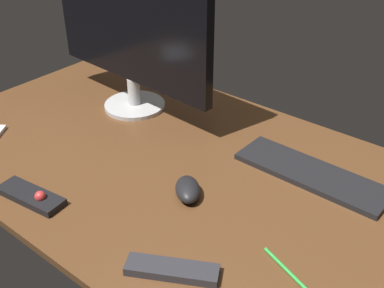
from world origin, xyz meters
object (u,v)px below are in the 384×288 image
computer_mouse (188,189)px  tv_remote (172,270)px  pen (288,271)px  monitor (129,25)px  keyboard (312,174)px  media_remote (32,196)px

computer_mouse → tv_remote: (13.23, -20.68, -1.08)cm
tv_remote → pen: (17.49, 14.43, -0.54)cm
monitor → pen: monitor is taller
computer_mouse → monitor: bearing=-165.5°
keyboard → pen: size_ratio=2.70×
monitor → computer_mouse: 54.58cm
computer_mouse → keyboard: bearing=98.6°
pen → media_remote: bearing=-142.7°
monitor → pen: bearing=-19.8°
computer_mouse → media_remote: (-27.55, -24.17, -1.02)cm
media_remote → tv_remote: media_remote is taller
keyboard → tv_remote: 46.97cm
monitor → keyboard: bearing=4.4°
keyboard → tv_remote: tv_remote is taller
pen → tv_remote: bearing=-120.3°
monitor → computer_mouse: bearing=-27.1°
keyboard → computer_mouse: size_ratio=3.96×
keyboard → media_remote: 68.34cm
media_remote → pen: media_remote is taller
media_remote → pen: 60.96cm
tv_remote → pen: tv_remote is taller
keyboard → pen: bearing=-68.9°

